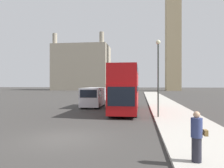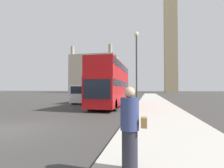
{
  "view_description": "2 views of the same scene",
  "coord_description": "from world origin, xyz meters",
  "px_view_note": "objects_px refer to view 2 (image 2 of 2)",
  "views": [
    {
      "loc": [
        3.93,
        -10.67,
        2.81
      ],
      "look_at": [
        1.1,
        10.94,
        2.77
      ],
      "focal_mm": 35.0,
      "sensor_mm": 36.0,
      "label": 1
    },
    {
      "loc": [
        6.19,
        -6.57,
        1.82
      ],
      "look_at": [
        0.73,
        20.04,
        2.6
      ],
      "focal_mm": 28.0,
      "sensor_mm": 36.0,
      "label": 2
    }
  ],
  "objects_px": {
    "parked_sedan": "(109,94)",
    "red_double_decker_bus": "(111,83)",
    "clock_tower": "(170,15)",
    "white_van": "(86,93)",
    "street_lamp": "(137,59)",
    "pedestrian": "(130,129)"
  },
  "relations": [
    {
      "from": "white_van",
      "to": "street_lamp",
      "type": "bearing_deg",
      "value": -48.04
    },
    {
      "from": "street_lamp",
      "to": "red_double_decker_bus",
      "type": "bearing_deg",
      "value": 125.43
    },
    {
      "from": "pedestrian",
      "to": "parked_sedan",
      "type": "bearing_deg",
      "value": 103.18
    },
    {
      "from": "clock_tower",
      "to": "red_double_decker_bus",
      "type": "distance_m",
      "value": 77.02
    },
    {
      "from": "red_double_decker_bus",
      "to": "pedestrian",
      "type": "distance_m",
      "value": 14.6
    },
    {
      "from": "red_double_decker_bus",
      "to": "pedestrian",
      "type": "xyz_separation_m",
      "value": [
        3.37,
        -14.13,
        -1.47
      ]
    },
    {
      "from": "clock_tower",
      "to": "pedestrian",
      "type": "distance_m",
      "value": 89.75
    },
    {
      "from": "white_van",
      "to": "pedestrian",
      "type": "bearing_deg",
      "value": -67.29
    },
    {
      "from": "parked_sedan",
      "to": "red_double_decker_bus",
      "type": "bearing_deg",
      "value": -76.97
    },
    {
      "from": "clock_tower",
      "to": "red_double_decker_bus",
      "type": "bearing_deg",
      "value": -102.0
    },
    {
      "from": "white_van",
      "to": "parked_sedan",
      "type": "xyz_separation_m",
      "value": [
        -0.74,
        17.17,
        -0.5
      ]
    },
    {
      "from": "clock_tower",
      "to": "street_lamp",
      "type": "distance_m",
      "value": 79.42
    },
    {
      "from": "white_van",
      "to": "pedestrian",
      "type": "xyz_separation_m",
      "value": [
        7.47,
        -17.84,
        -0.23
      ]
    },
    {
      "from": "white_van",
      "to": "red_double_decker_bus",
      "type": "bearing_deg",
      "value": -42.18
    },
    {
      "from": "parked_sedan",
      "to": "white_van",
      "type": "bearing_deg",
      "value": -87.55
    },
    {
      "from": "street_lamp",
      "to": "parked_sedan",
      "type": "height_order",
      "value": "street_lamp"
    },
    {
      "from": "white_van",
      "to": "pedestrian",
      "type": "relative_size",
      "value": 3.17
    },
    {
      "from": "pedestrian",
      "to": "red_double_decker_bus",
      "type": "bearing_deg",
      "value": 103.4
    },
    {
      "from": "street_lamp",
      "to": "parked_sedan",
      "type": "relative_size",
      "value": 1.29
    },
    {
      "from": "red_double_decker_bus",
      "to": "street_lamp",
      "type": "height_order",
      "value": "street_lamp"
    },
    {
      "from": "red_double_decker_bus",
      "to": "street_lamp",
      "type": "distance_m",
      "value": 5.24
    },
    {
      "from": "clock_tower",
      "to": "white_van",
      "type": "distance_m",
      "value": 75.28
    }
  ]
}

